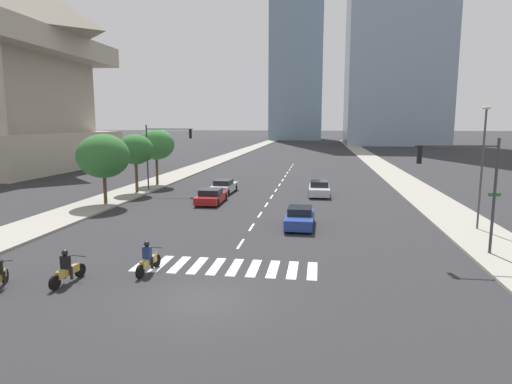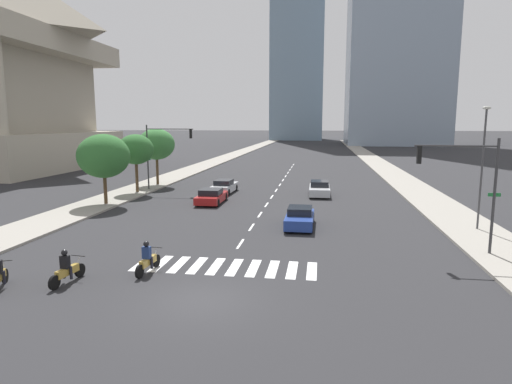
# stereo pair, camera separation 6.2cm
# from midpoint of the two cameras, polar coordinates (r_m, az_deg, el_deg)

# --- Properties ---
(ground_plane) EXTENTS (800.00, 800.00, 0.00)m
(ground_plane) POSITION_cam_midpoint_polar(r_m,az_deg,el_deg) (17.24, -7.00, -13.85)
(ground_plane) COLOR #28282B
(sidewalk_east) EXTENTS (4.00, 260.00, 0.15)m
(sidewalk_east) POSITION_cam_midpoint_polar(r_m,az_deg,el_deg) (46.78, 19.93, 0.31)
(sidewalk_east) COLOR gray
(sidewalk_east) RESTS_ON ground
(sidewalk_west) EXTENTS (4.00, 260.00, 0.15)m
(sidewalk_west) POSITION_cam_midpoint_polar(r_m,az_deg,el_deg) (49.24, -13.41, 1.01)
(sidewalk_west) COLOR gray
(sidewalk_west) RESTS_ON ground
(crosswalk_near) EXTENTS (8.55, 2.49, 0.01)m
(crosswalk_near) POSITION_cam_midpoint_polar(r_m,az_deg,el_deg) (20.87, -4.09, -9.68)
(crosswalk_near) COLOR silver
(crosswalk_near) RESTS_ON ground
(lane_divider_center) EXTENTS (0.14, 50.00, 0.01)m
(lane_divider_center) POSITION_cam_midpoint_polar(r_m,az_deg,el_deg) (47.97, 3.05, 0.95)
(lane_divider_center) COLOR silver
(lane_divider_center) RESTS_ON ground
(motorcycle_lead) EXTENTS (0.70, 2.15, 1.49)m
(motorcycle_lead) POSITION_cam_midpoint_polar(r_m,az_deg,el_deg) (20.45, -13.95, -8.62)
(motorcycle_lead) COLOR black
(motorcycle_lead) RESTS_ON ground
(motorcycle_trailing) EXTENTS (0.70, 2.17, 1.49)m
(motorcycle_trailing) POSITION_cam_midpoint_polar(r_m,az_deg,el_deg) (20.23, -23.45, -9.31)
(motorcycle_trailing) COLOR black
(motorcycle_trailing) RESTS_ON ground
(sedan_red_0) EXTENTS (1.94, 4.37, 1.24)m
(sedan_red_0) POSITION_cam_midpoint_polar(r_m,az_deg,el_deg) (36.93, -5.90, -0.59)
(sedan_red_0) COLOR maroon
(sedan_red_0) RESTS_ON ground
(sedan_silver_1) EXTENTS (1.94, 4.77, 1.34)m
(sedan_silver_1) POSITION_cam_midpoint_polar(r_m,az_deg,el_deg) (41.25, 8.20, 0.43)
(sedan_silver_1) COLOR #B7BABF
(sedan_silver_1) RESTS_ON ground
(sedan_blue_2) EXTENTS (1.82, 4.22, 1.28)m
(sedan_blue_2) POSITION_cam_midpoint_polar(r_m,az_deg,el_deg) (28.57, 5.67, -3.36)
(sedan_blue_2) COLOR navy
(sedan_blue_2) RESTS_ON ground
(sedan_silver_3) EXTENTS (1.92, 4.56, 1.31)m
(sedan_silver_3) POSITION_cam_midpoint_polar(r_m,az_deg,el_deg) (42.27, -4.23, 0.68)
(sedan_silver_3) COLOR #B7BABF
(sedan_silver_3) RESTS_ON ground
(traffic_signal_near) EXTENTS (4.24, 0.28, 5.80)m
(traffic_signal_near) POSITION_cam_midpoint_polar(r_m,az_deg,el_deg) (24.17, 25.51, 2.01)
(traffic_signal_near) COLOR #333335
(traffic_signal_near) RESTS_ON sidewalk_east
(traffic_signal_far) EXTENTS (5.02, 0.28, 6.37)m
(traffic_signal_far) POSITION_cam_midpoint_polar(r_m,az_deg,el_deg) (44.06, -12.02, 5.96)
(traffic_signal_far) COLOR #333335
(traffic_signal_far) RESTS_ON sidewalk_west
(street_lamp_east) EXTENTS (0.50, 0.24, 7.53)m
(street_lamp_east) POSITION_cam_midpoint_polar(r_m,az_deg,el_deg) (30.10, 27.38, 3.85)
(street_lamp_east) COLOR #3F3F42
(street_lamp_east) RESTS_ON sidewalk_east
(street_tree_nearest) EXTENTS (4.18, 4.18, 5.68)m
(street_tree_nearest) POSITION_cam_midpoint_polar(r_m,az_deg,el_deg) (37.49, -19.33, 4.44)
(street_tree_nearest) COLOR #4C3823
(street_tree_nearest) RESTS_ON sidewalk_west
(street_tree_second) EXTENTS (3.36, 3.36, 5.50)m
(street_tree_second) POSITION_cam_midpoint_polar(r_m,az_deg,el_deg) (43.13, -15.49, 5.35)
(street_tree_second) COLOR #4C3823
(street_tree_second) RESTS_ON sidewalk_west
(street_tree_third) EXTENTS (3.88, 3.88, 5.96)m
(street_tree_third) POSITION_cam_midpoint_polar(r_m,az_deg,el_deg) (48.06, -12.94, 6.07)
(street_tree_third) COLOR #4C3823
(street_tree_third) RESTS_ON sidewalk_west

